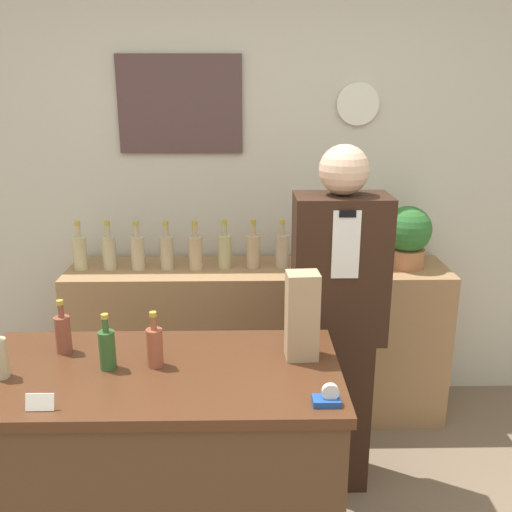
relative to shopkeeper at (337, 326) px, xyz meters
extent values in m
cube|color=beige|center=(-0.44, 0.90, 0.52)|extent=(5.20, 0.06, 2.70)
cube|color=#4D3636|center=(-0.78, 0.86, 0.96)|extent=(0.69, 0.02, 0.53)
cylinder|color=white|center=(0.21, 0.85, 0.96)|extent=(0.23, 0.03, 0.23)
cube|color=#9E754C|center=(-0.35, 0.62, -0.37)|extent=(2.13, 0.44, 0.91)
cube|color=#4C331E|center=(-0.75, -0.55, -0.39)|extent=(1.32, 0.64, 0.87)
cube|color=#4B2A17|center=(-0.75, -0.55, 0.06)|extent=(1.35, 0.67, 0.04)
cube|color=#331E14|center=(0.00, 0.00, -0.44)|extent=(0.32, 0.25, 0.77)
cube|color=#331E14|center=(0.00, 0.00, 0.28)|extent=(0.42, 0.25, 0.67)
cube|color=white|center=(0.00, -0.13, 0.43)|extent=(0.12, 0.01, 0.29)
cube|color=black|center=(0.00, -0.13, 0.56)|extent=(0.07, 0.01, 0.03)
sphere|color=#DBB293|center=(0.00, 0.00, 0.72)|extent=(0.22, 0.22, 0.22)
cylinder|color=#B27047|center=(0.48, 0.63, 0.13)|extent=(0.20, 0.20, 0.10)
sphere|color=#2D6B2D|center=(0.48, 0.63, 0.30)|extent=(0.26, 0.26, 0.26)
cube|color=tan|center=(-0.21, -0.46, 0.25)|extent=(0.12, 0.11, 0.34)
cube|color=#1E4799|center=(-0.16, -0.80, 0.09)|extent=(0.09, 0.06, 0.02)
cylinder|color=silver|center=(-0.15, -0.80, 0.12)|extent=(0.06, 0.02, 0.06)
cube|color=white|center=(-1.08, -0.82, 0.11)|extent=(0.09, 0.02, 0.06)
cylinder|color=brown|center=(-1.12, -0.40, 0.15)|extent=(0.06, 0.06, 0.14)
cylinder|color=brown|center=(-1.12, -0.40, 0.25)|extent=(0.02, 0.02, 0.05)
cylinder|color=#B29933|center=(-1.12, -0.40, 0.28)|extent=(0.03, 0.03, 0.02)
cylinder|color=#2E5528|center=(-0.92, -0.54, 0.15)|extent=(0.06, 0.06, 0.14)
cylinder|color=#2E5528|center=(-0.92, -0.54, 0.25)|extent=(0.02, 0.02, 0.05)
cylinder|color=#B29933|center=(-0.92, -0.54, 0.28)|extent=(0.03, 0.03, 0.02)
cylinder|color=#954C35|center=(-0.75, -0.52, 0.15)|extent=(0.06, 0.06, 0.14)
cylinder|color=#954C35|center=(-0.75, -0.52, 0.25)|extent=(0.02, 0.02, 0.05)
cylinder|color=#B29933|center=(-0.75, -0.52, 0.28)|extent=(0.03, 0.03, 0.02)
cylinder|color=tan|center=(-1.34, 0.61, 0.17)|extent=(0.08, 0.08, 0.19)
cylinder|color=tan|center=(-1.34, 0.61, 0.30)|extent=(0.03, 0.03, 0.07)
cylinder|color=#B29933|center=(-1.34, 0.61, 0.34)|extent=(0.03, 0.03, 0.02)
cylinder|color=tan|center=(-1.18, 0.61, 0.17)|extent=(0.08, 0.08, 0.19)
cylinder|color=tan|center=(-1.18, 0.61, 0.30)|extent=(0.03, 0.03, 0.07)
cylinder|color=#B29933|center=(-1.18, 0.61, 0.34)|extent=(0.03, 0.03, 0.02)
cylinder|color=tan|center=(-1.02, 0.60, 0.17)|extent=(0.08, 0.08, 0.19)
cylinder|color=tan|center=(-1.02, 0.60, 0.30)|extent=(0.03, 0.03, 0.07)
cylinder|color=#B29933|center=(-1.02, 0.60, 0.34)|extent=(0.03, 0.03, 0.02)
cylinder|color=tan|center=(-0.86, 0.61, 0.17)|extent=(0.08, 0.08, 0.19)
cylinder|color=tan|center=(-0.86, 0.61, 0.30)|extent=(0.03, 0.03, 0.07)
cylinder|color=#B29933|center=(-0.86, 0.61, 0.34)|extent=(0.03, 0.03, 0.02)
cylinder|color=tan|center=(-0.70, 0.60, 0.17)|extent=(0.08, 0.08, 0.19)
cylinder|color=tan|center=(-0.70, 0.60, 0.30)|extent=(0.03, 0.03, 0.07)
cylinder|color=#B29933|center=(-0.70, 0.60, 0.34)|extent=(0.03, 0.03, 0.02)
cylinder|color=tan|center=(-0.54, 0.62, 0.17)|extent=(0.08, 0.08, 0.19)
cylinder|color=tan|center=(-0.54, 0.62, 0.30)|extent=(0.03, 0.03, 0.07)
cylinder|color=#B29933|center=(-0.54, 0.62, 0.34)|extent=(0.03, 0.03, 0.02)
cylinder|color=tan|center=(-0.38, 0.62, 0.17)|extent=(0.08, 0.08, 0.19)
cylinder|color=tan|center=(-0.38, 0.62, 0.30)|extent=(0.03, 0.03, 0.07)
cylinder|color=#B29933|center=(-0.38, 0.62, 0.34)|extent=(0.03, 0.03, 0.02)
cylinder|color=tan|center=(-0.22, 0.63, 0.17)|extent=(0.08, 0.08, 0.19)
cylinder|color=tan|center=(-0.22, 0.63, 0.30)|extent=(0.03, 0.03, 0.07)
cylinder|color=#B29933|center=(-0.22, 0.63, 0.34)|extent=(0.03, 0.03, 0.02)
cylinder|color=tan|center=(-0.06, 0.63, 0.17)|extent=(0.08, 0.08, 0.19)
cylinder|color=tan|center=(-0.06, 0.63, 0.30)|extent=(0.03, 0.03, 0.07)
cylinder|color=#B29933|center=(-0.06, 0.63, 0.34)|extent=(0.03, 0.03, 0.02)
cylinder|color=tan|center=(0.10, 0.61, 0.17)|extent=(0.08, 0.08, 0.19)
cylinder|color=tan|center=(0.10, 0.61, 0.30)|extent=(0.03, 0.03, 0.07)
cylinder|color=#B29933|center=(0.10, 0.61, 0.34)|extent=(0.03, 0.03, 0.02)
cylinder|color=tan|center=(0.26, 0.64, 0.17)|extent=(0.08, 0.08, 0.19)
cylinder|color=tan|center=(0.26, 0.64, 0.30)|extent=(0.03, 0.03, 0.07)
cylinder|color=#B29933|center=(0.26, 0.64, 0.34)|extent=(0.03, 0.03, 0.02)
camera|label=1|loc=(-0.42, -2.42, 1.08)|focal=40.00mm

